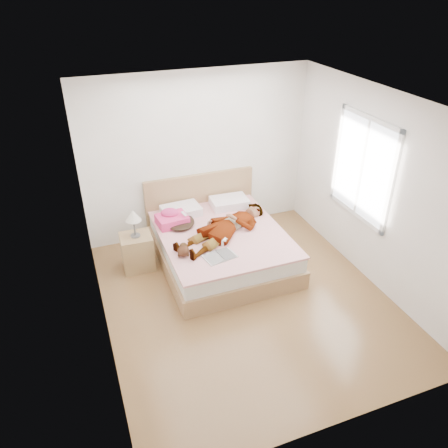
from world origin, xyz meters
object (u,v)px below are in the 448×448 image
at_px(magazine, 220,256).
at_px(nightstand, 137,249).
at_px(coffee_mug, 223,242).
at_px(phone, 184,214).
at_px(towel, 172,218).
at_px(bed, 220,243).
at_px(woman, 225,224).
at_px(plush_toy, 183,250).

height_order(magazine, nightstand, nightstand).
relative_size(magazine, coffee_mug, 3.46).
bearing_deg(magazine, phone, 101.56).
bearing_deg(phone, magazine, -106.72).
bearing_deg(nightstand, magazine, -42.22).
bearing_deg(coffee_mug, towel, 122.71).
distance_m(phone, bed, 0.68).
bearing_deg(woman, nightstand, -131.16).
xyz_separation_m(phone, magazine, (0.20, -0.98, -0.17)).
distance_m(towel, coffee_mug, 0.96).
relative_size(woman, nightstand, 1.79).
bearing_deg(magazine, bed, 70.10).
height_order(woman, bed, bed).
relative_size(woman, phone, 17.55).
bearing_deg(phone, woman, -66.93).
height_order(woman, coffee_mug, woman).
height_order(towel, nightstand, nightstand).
relative_size(bed, plush_toy, 7.74).
bearing_deg(magazine, plush_toy, 153.57).
distance_m(woman, plush_toy, 0.82).
distance_m(woman, nightstand, 1.32).
bearing_deg(nightstand, bed, -9.44).
bearing_deg(nightstand, phone, 8.57).
relative_size(plush_toy, nightstand, 0.28).
bearing_deg(towel, magazine, -70.79).
relative_size(towel, nightstand, 0.50).
bearing_deg(coffee_mug, woman, 64.64).
xyz_separation_m(phone, towel, (-0.17, 0.09, -0.09)).
distance_m(bed, nightstand, 1.21).
xyz_separation_m(woman, nightstand, (-1.25, 0.29, -0.31)).
relative_size(woman, plush_toy, 6.32).
bearing_deg(nightstand, coffee_mug, -28.89).
relative_size(bed, coffee_mug, 15.64).
bearing_deg(plush_toy, nightstand, 128.67).
height_order(magazine, coffee_mug, coffee_mug).
xyz_separation_m(coffee_mug, nightstand, (-1.10, 0.61, -0.25)).
bearing_deg(coffee_mug, plush_toy, -175.89).
bearing_deg(coffee_mug, nightstand, 151.11).
xyz_separation_m(woman, towel, (-0.67, 0.49, -0.02)).
height_order(coffee_mug, plush_toy, plush_toy).
bearing_deg(towel, bed, -33.09).
xyz_separation_m(towel, plush_toy, (-0.06, -0.85, -0.02)).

